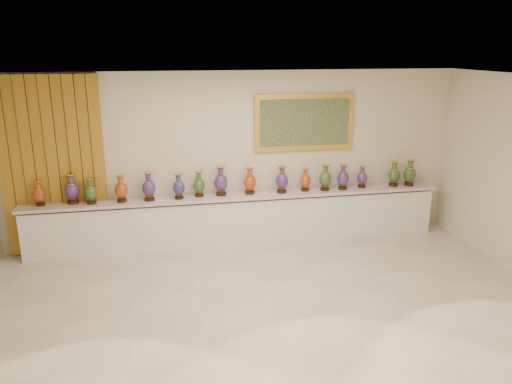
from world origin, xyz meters
TOP-DOWN VIEW (x-y plane):
  - ground at (0.00, 0.00)m, footprint 8.00×8.00m
  - room at (-2.35, 2.44)m, footprint 8.00×8.00m
  - counter at (0.00, 2.27)m, footprint 7.28×0.48m
  - vase_0 at (-3.26, 2.27)m, footprint 0.22×0.22m
  - vase_1 at (-2.76, 2.28)m, footprint 0.28×0.28m
  - vase_2 at (-2.46, 2.21)m, footprint 0.26×0.26m
  - vase_3 at (-1.97, 2.22)m, footprint 0.26×0.26m
  - vase_4 at (-1.52, 2.21)m, footprint 0.24×0.24m
  - vase_5 at (-1.03, 2.22)m, footprint 0.24×0.24m
  - vase_6 at (-0.68, 2.29)m, footprint 0.21×0.21m
  - vase_7 at (-0.31, 2.28)m, footprint 0.28×0.28m
  - vase_8 at (0.20, 2.27)m, footprint 0.25×0.25m
  - vase_9 at (0.77, 2.23)m, footprint 0.23×0.23m
  - vase_10 at (1.21, 2.26)m, footprint 0.22×0.22m
  - vase_11 at (1.57, 2.22)m, footprint 0.26×0.26m
  - vase_12 at (1.90, 2.22)m, footprint 0.23×0.23m
  - vase_13 at (2.29, 2.27)m, footprint 0.22×0.22m
  - vase_14 at (2.91, 2.26)m, footprint 0.27×0.27m
  - vase_15 at (3.20, 2.23)m, footprint 0.25×0.25m
  - label_card at (-1.30, 2.13)m, footprint 0.10×0.06m

SIDE VIEW (x-z plane):
  - ground at x=0.00m, z-range 0.00..0.00m
  - counter at x=0.00m, z-range -0.01..0.89m
  - label_card at x=-1.30m, z-range 0.90..0.90m
  - vase_13 at x=2.29m, z-range 0.88..1.28m
  - vase_10 at x=1.21m, z-range 0.88..1.29m
  - vase_0 at x=-3.26m, z-range 0.88..1.30m
  - vase_2 at x=-2.46m, z-range 0.88..1.31m
  - vase_5 at x=-1.03m, z-range 0.88..1.32m
  - vase_6 at x=-0.68m, z-range 0.88..1.32m
  - vase_3 at x=-1.97m, z-range 0.88..1.33m
  - vase_12 at x=1.90m, z-range 0.88..1.34m
  - vase_14 at x=2.91m, z-range 0.88..1.34m
  - vase_8 at x=0.20m, z-range 0.88..1.34m
  - vase_11 at x=1.57m, z-range 0.88..1.35m
  - vase_9 at x=0.77m, z-range 0.87..1.36m
  - vase_4 at x=-1.52m, z-range 0.87..1.36m
  - vase_15 at x=3.20m, z-range 0.87..1.37m
  - vase_1 at x=-2.76m, z-range 0.87..1.37m
  - vase_7 at x=-0.31m, z-range 0.87..1.39m
  - room at x=-2.35m, z-range -2.40..5.60m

